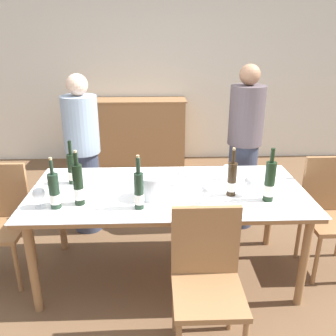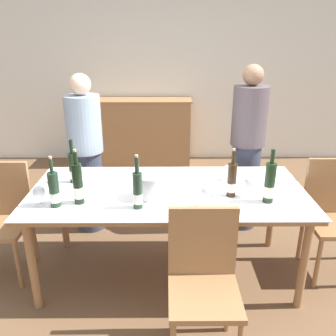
% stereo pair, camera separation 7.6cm
% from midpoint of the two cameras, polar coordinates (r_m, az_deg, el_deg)
% --- Properties ---
extents(ground_plane, '(12.00, 12.00, 0.00)m').
position_cam_midpoint_polar(ground_plane, '(3.12, -0.72, -16.35)').
color(ground_plane, brown).
extents(back_wall, '(8.00, 0.10, 2.80)m').
position_cam_midpoint_polar(back_wall, '(5.45, -1.60, 15.92)').
color(back_wall, silver).
rests_on(back_wall, ground_plane).
extents(sideboard_cabinet, '(1.58, 0.46, 0.98)m').
position_cam_midpoint_polar(sideboard_cabinet, '(5.34, -6.14, 5.74)').
color(sideboard_cabinet, '#996B42').
rests_on(sideboard_cabinet, ground_plane).
extents(dining_table, '(2.09, 0.98, 0.76)m').
position_cam_midpoint_polar(dining_table, '(2.75, -0.79, -4.73)').
color(dining_table, '#996B42').
rests_on(dining_table, ground_plane).
extents(ice_bucket, '(0.20, 0.20, 0.17)m').
position_cam_midpoint_polar(ice_bucket, '(2.57, -3.57, -2.89)').
color(ice_bucket, silver).
rests_on(ice_bucket, dining_table).
extents(wine_bottle_0, '(0.07, 0.07, 0.35)m').
position_cam_midpoint_polar(wine_bottle_0, '(2.91, -15.85, -0.20)').
color(wine_bottle_0, black).
rests_on(wine_bottle_0, dining_table).
extents(wine_bottle_1, '(0.07, 0.07, 0.38)m').
position_cam_midpoint_polar(wine_bottle_1, '(2.41, -5.59, -3.68)').
color(wine_bottle_1, '#1E3323').
rests_on(wine_bottle_1, dining_table).
extents(wine_bottle_2, '(0.07, 0.07, 0.40)m').
position_cam_midpoint_polar(wine_bottle_2, '(2.54, -15.01, -2.75)').
color(wine_bottle_2, black).
rests_on(wine_bottle_2, dining_table).
extents(wine_bottle_3, '(0.07, 0.07, 0.36)m').
position_cam_midpoint_polar(wine_bottle_3, '(2.54, -18.57, -3.65)').
color(wine_bottle_3, '#1E3323').
rests_on(wine_bottle_3, dining_table).
extents(wine_bottle_4, '(0.07, 0.07, 0.37)m').
position_cam_midpoint_polar(wine_bottle_4, '(2.63, 9.40, -1.88)').
color(wine_bottle_4, '#332314').
rests_on(wine_bottle_4, dining_table).
extents(wine_bottle_5, '(0.08, 0.08, 0.39)m').
position_cam_midpoint_polar(wine_bottle_5, '(2.59, 15.17, -2.26)').
color(wine_bottle_5, black).
rests_on(wine_bottle_5, dining_table).
extents(wine_glass_0, '(0.07, 0.07, 0.13)m').
position_cam_midpoint_polar(wine_glass_0, '(2.92, 8.61, -0.19)').
color(wine_glass_0, white).
rests_on(wine_glass_0, dining_table).
extents(wine_glass_1, '(0.08, 0.08, 0.14)m').
position_cam_midpoint_polar(wine_glass_1, '(2.78, 1.37, -0.82)').
color(wine_glass_1, white).
rests_on(wine_glass_1, dining_table).
extents(wine_glass_2, '(0.08, 0.08, 0.16)m').
position_cam_midpoint_polar(wine_glass_2, '(2.64, 12.21, -2.20)').
color(wine_glass_2, white).
rests_on(wine_glass_2, dining_table).
extents(wine_glass_3, '(0.08, 0.08, 0.15)m').
position_cam_midpoint_polar(wine_glass_3, '(2.66, 2.59, -1.69)').
color(wine_glass_3, white).
rests_on(wine_glass_3, dining_table).
extents(wine_glass_4, '(0.09, 0.09, 0.15)m').
position_cam_midpoint_polar(wine_glass_4, '(2.49, 5.39, -3.60)').
color(wine_glass_4, white).
rests_on(wine_glass_4, dining_table).
extents(wine_glass_5, '(0.09, 0.09, 0.15)m').
position_cam_midpoint_polar(wine_glass_5, '(2.59, -20.80, -3.95)').
color(wine_glass_5, white).
rests_on(wine_glass_5, dining_table).
extents(chair_left_end, '(0.42, 0.42, 0.92)m').
position_cam_midpoint_polar(chair_left_end, '(3.18, -25.98, -6.76)').
color(chair_left_end, '#996B42').
rests_on(chair_left_end, ground_plane).
extents(chair_right_end, '(0.42, 0.42, 0.95)m').
position_cam_midpoint_polar(chair_right_end, '(3.22, 23.97, -5.79)').
color(chair_right_end, '#996B42').
rests_on(chair_right_end, ground_plane).
extents(chair_near_front, '(0.42, 0.42, 0.93)m').
position_cam_midpoint_polar(chair_near_front, '(2.24, 5.24, -16.57)').
color(chair_near_front, '#996B42').
rests_on(chair_near_front, ground_plane).
extents(person_host, '(0.33, 0.33, 1.55)m').
position_cam_midpoint_polar(person_host, '(3.50, -14.01, 1.76)').
color(person_host, '#383F56').
rests_on(person_host, ground_plane).
extents(person_guest_left, '(0.33, 0.33, 1.62)m').
position_cam_midpoint_polar(person_guest_left, '(3.54, 11.47, 2.87)').
color(person_guest_left, '#383F56').
rests_on(person_guest_left, ground_plane).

